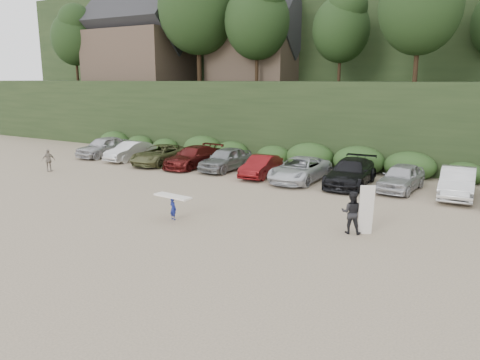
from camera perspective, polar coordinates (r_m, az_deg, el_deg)
The scene contains 6 objects.
ground at distance 20.33m, azimuth -0.94°, elevation -5.56°, with size 120.00×120.00×0.00m, color tan.
hillside_backdrop at distance 53.67m, azimuth 20.20°, elevation 16.89°, with size 90.00×41.50×28.00m.
parked_cars at distance 28.87m, azimuth 9.82°, elevation 1.17°, with size 39.65×5.88×1.65m.
distant_walker at distance 34.49m, azimuth -22.33°, elevation 2.23°, with size 0.89×0.37×1.52m, color gray.
child_surfer at distance 21.15m, azimuth -8.18°, elevation -2.82°, with size 1.91×0.69×1.12m.
adult_surfer at distance 19.62m, azimuth 13.60°, elevation -3.84°, with size 1.36×0.81×2.08m.
Camera 1 is at (10.14, -16.49, 6.22)m, focal length 35.00 mm.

